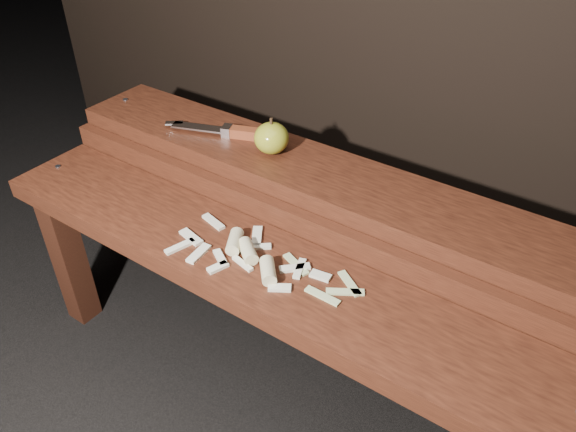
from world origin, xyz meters
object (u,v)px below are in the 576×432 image
Objects in this scene: apple at (272,138)px; knife at (240,132)px; bench_rear_tier at (317,205)px; bench_front_tier at (251,289)px.

apple is 0.30× the size of knife.
apple reaches higher than bench_rear_tier.
knife reaches higher than bench_rear_tier.
bench_front_tier is 15.51× the size of apple.
apple is 0.10m from knife.
bench_front_tier is at bearing -49.07° from knife.
knife reaches higher than bench_front_tier.
bench_rear_tier is at bearing -2.11° from apple.
bench_front_tier is at bearing -90.00° from bench_rear_tier.
apple is at bearing 177.89° from bench_rear_tier.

